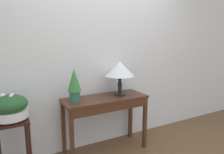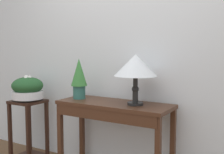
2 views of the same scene
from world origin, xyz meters
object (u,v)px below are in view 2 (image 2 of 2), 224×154
(pedestal_stand_left, at_px, (29,130))
(planter_bowl_wide, at_px, (27,88))
(table_lamp, at_px, (136,66))
(console_table, at_px, (113,115))
(potted_plant_on_console, at_px, (79,77))

(pedestal_stand_left, distance_m, planter_bowl_wide, 0.48)
(table_lamp, relative_size, pedestal_stand_left, 0.67)
(table_lamp, distance_m, planter_bowl_wide, 1.38)
(console_table, height_order, planter_bowl_wide, planter_bowl_wide)
(pedestal_stand_left, relative_size, planter_bowl_wide, 1.95)
(potted_plant_on_console, distance_m, planter_bowl_wide, 0.73)
(console_table, xyz_separation_m, potted_plant_on_console, (-0.42, 0.02, 0.34))
(table_lamp, xyz_separation_m, pedestal_stand_left, (-1.35, -0.04, -0.78))
(potted_plant_on_console, bearing_deg, console_table, -2.78)
(console_table, relative_size, planter_bowl_wide, 3.16)
(table_lamp, height_order, potted_plant_on_console, table_lamp)
(table_lamp, bearing_deg, potted_plant_on_console, -179.69)
(console_table, distance_m, planter_bowl_wide, 1.14)
(console_table, relative_size, potted_plant_on_console, 2.70)
(console_table, xyz_separation_m, table_lamp, (0.22, 0.02, 0.47))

